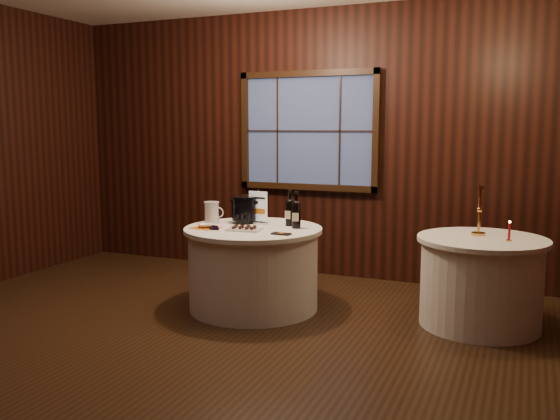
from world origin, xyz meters
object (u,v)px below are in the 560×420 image
at_px(port_bottle_left, 290,210).
at_px(grape_bunch, 215,228).
at_px(port_bottle_right, 296,212).
at_px(cracker_bowl, 206,226).
at_px(chocolate_box, 281,234).
at_px(red_candle, 509,233).
at_px(chocolate_plate, 244,228).
at_px(side_table, 481,282).
at_px(ice_bucket, 244,209).
at_px(main_table, 253,268).
at_px(sign_stand, 259,212).
at_px(glass_pitcher, 212,212).
at_px(brass_candlestick, 479,217).

height_order(port_bottle_left, grape_bunch, port_bottle_left).
bearing_deg(port_bottle_right, cracker_bowl, -167.97).
relative_size(chocolate_box, red_candle, 0.97).
bearing_deg(chocolate_plate, side_table, 13.19).
relative_size(ice_bucket, red_candle, 1.54).
height_order(ice_bucket, red_candle, ice_bucket).
height_order(chocolate_box, grape_bunch, grape_bunch).
xyz_separation_m(port_bottle_right, chocolate_plate, (-0.39, -0.29, -0.13)).
bearing_deg(port_bottle_right, chocolate_plate, -152.78).
distance_m(main_table, sign_stand, 0.54).
bearing_deg(glass_pitcher, port_bottle_right, -4.64).
xyz_separation_m(sign_stand, cracker_bowl, (-0.35, -0.41, -0.09)).
bearing_deg(brass_candlestick, grape_bunch, -163.88).
xyz_separation_m(port_bottle_left, chocolate_box, (0.10, -0.46, -0.14)).
relative_size(port_bottle_left, port_bottle_right, 0.99).
height_order(side_table, ice_bucket, ice_bucket).
xyz_separation_m(glass_pitcher, brass_candlestick, (2.42, 0.35, 0.05)).
bearing_deg(chocolate_plate, ice_bucket, 116.41).
bearing_deg(chocolate_box, cracker_bowl, 179.40).
bearing_deg(grape_bunch, cracker_bowl, 159.11).
height_order(ice_bucket, chocolate_plate, ice_bucket).
relative_size(grape_bunch, brass_candlestick, 0.39).
bearing_deg(sign_stand, port_bottle_left, 6.78).
xyz_separation_m(side_table, grape_bunch, (-2.27, -0.54, 0.40)).
height_order(sign_stand, glass_pitcher, sign_stand).
bearing_deg(side_table, red_candle, -22.70).
xyz_separation_m(main_table, chocolate_box, (0.38, -0.23, 0.39)).
distance_m(main_table, red_candle, 2.26).
bearing_deg(ice_bucket, main_table, -46.47).
bearing_deg(port_bottle_right, red_candle, -6.69).
distance_m(sign_stand, glass_pitcher, 0.45).
bearing_deg(sign_stand, chocolate_box, -40.55).
relative_size(sign_stand, red_candle, 1.91).
distance_m(side_table, ice_bucket, 2.25).
height_order(grape_bunch, cracker_bowl, same).
bearing_deg(side_table, chocolate_plate, -166.81).
distance_m(port_bottle_right, chocolate_plate, 0.50).
distance_m(port_bottle_right, brass_candlestick, 1.60).
relative_size(ice_bucket, chocolate_plate, 0.81).
relative_size(sign_stand, chocolate_box, 1.97).
xyz_separation_m(chocolate_plate, cracker_bowl, (-0.39, -0.02, 0.00)).
xyz_separation_m(port_bottle_right, red_candle, (1.83, 0.09, -0.08)).
xyz_separation_m(chocolate_box, brass_candlestick, (1.58, 0.64, 0.15)).
xyz_separation_m(main_table, side_table, (2.00, 0.30, 0.00)).
bearing_deg(sign_stand, port_bottle_right, -6.94).
bearing_deg(port_bottle_right, sign_stand, 157.36).
height_order(side_table, port_bottle_right, port_bottle_right).
bearing_deg(port_bottle_left, grape_bunch, -131.40).
relative_size(sign_stand, brass_candlestick, 0.75).
distance_m(glass_pitcher, cracker_bowl, 0.27).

